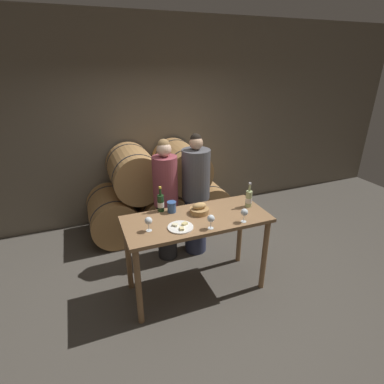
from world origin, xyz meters
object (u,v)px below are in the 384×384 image
blue_crock (172,206)px  wine_glass_center (244,213)px  person_right (196,196)px  person_left (166,201)px  wine_bottle_white (249,199)px  wine_bottle_red (161,203)px  tasting_table (197,229)px  wine_glass_far_left (148,221)px  cheese_plate (180,227)px  wine_glass_left (211,219)px  bread_basket (199,209)px

blue_crock → wine_glass_center: wine_glass_center is taller
person_right → blue_crock: size_ratio=13.60×
person_left → blue_crock: size_ratio=13.34×
wine_glass_center → person_left: bearing=119.2°
wine_bottle_white → wine_bottle_red: bearing=165.0°
person_left → tasting_table: bearing=-80.1°
person_right → wine_glass_far_left: 1.20m
wine_glass_far_left → wine_bottle_white: bearing=5.4°
cheese_plate → wine_glass_left: wine_glass_left is taller
cheese_plate → wine_glass_center: (0.67, -0.13, 0.10)m
person_right → cheese_plate: bearing=-120.8°
tasting_table → bread_basket: size_ratio=7.45×
person_right → wine_bottle_red: 0.78m
wine_bottle_red → wine_glass_center: bearing=-37.1°
person_left → cheese_plate: bearing=-96.9°
wine_bottle_white → blue_crock: 0.90m
wine_bottle_white → bread_basket: wine_bottle_white is taller
tasting_table → person_left: size_ratio=0.95×
person_left → person_right: 0.42m
wine_glass_far_left → wine_glass_left: (0.60, -0.18, 0.00)m
person_right → blue_crock: (-0.50, -0.51, 0.17)m
cheese_plate → wine_bottle_red: bearing=100.3°
tasting_table → bread_basket: 0.22m
person_left → wine_bottle_white: bearing=-41.5°
bread_basket → wine_glass_far_left: size_ratio=1.40×
person_right → bread_basket: size_ratio=7.96×
tasting_table → person_right: 0.80m
person_right → wine_bottle_white: size_ratio=5.70×
wine_bottle_white → wine_glass_center: size_ratio=1.95×
wine_bottle_red → wine_glass_left: (0.37, -0.56, 0.01)m
person_right → wine_glass_far_left: size_ratio=11.12×
wine_bottle_red → blue_crock: size_ratio=2.38×
tasting_table → blue_crock: size_ratio=12.74×
person_right → tasting_table: bearing=-111.4°
wine_bottle_white → tasting_table: bearing=-177.1°
tasting_table → wine_glass_center: (0.43, -0.27, 0.25)m
tasting_table → blue_crock: blue_crock is taller
person_left → person_right: size_ratio=0.98×
tasting_table → wine_bottle_red: 0.50m
person_left → wine_glass_center: person_left is taller
wine_glass_center → wine_bottle_red: bearing=142.9°
wine_bottle_white → blue_crock: (-0.88, 0.20, -0.03)m
person_right → wine_glass_center: 1.04m
blue_crock → wine_glass_far_left: (-0.34, -0.31, 0.04)m
wine_glass_far_left → person_right: bearing=44.3°
wine_glass_left → person_left: bearing=100.1°
wine_bottle_white → cheese_plate: 0.93m
person_right → wine_bottle_red: size_ratio=5.71×
wine_bottle_white → cheese_plate: (-0.91, -0.18, -0.09)m
wine_glass_left → bread_basket: bearing=86.8°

